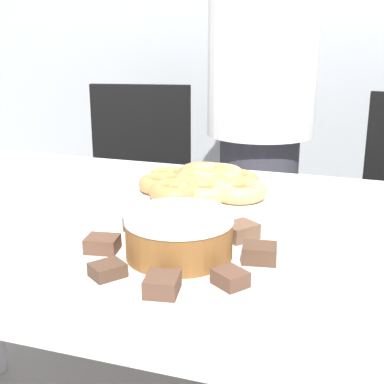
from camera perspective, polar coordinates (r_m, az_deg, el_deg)
table at (r=1.05m, az=-0.24°, el=-7.55°), size 1.73×0.84×0.75m
person_standing at (r=1.71m, az=7.34°, el=8.08°), size 0.34×0.34×1.59m
office_chair_left at (r=2.08m, az=-6.09°, el=-2.04°), size 0.52×0.52×0.90m
plate_cake at (r=0.85m, az=-1.37°, el=-7.13°), size 0.33×0.33×0.01m
plate_donuts at (r=1.19m, az=0.97°, el=-0.01°), size 0.33×0.33×0.01m
frosted_cake at (r=0.83m, az=-1.39°, el=-4.59°), size 0.17×0.17×0.07m
lamington_0 at (r=0.75m, az=4.11°, el=-9.13°), size 0.06×0.06×0.02m
lamington_1 at (r=0.83m, az=7.21°, el=-6.48°), size 0.06×0.05×0.03m
lamington_2 at (r=0.91m, az=5.12°, el=-4.17°), size 0.07×0.07×0.03m
lamington_3 at (r=0.95m, az=-0.02°, el=-3.14°), size 0.05×0.06×0.03m
lamington_4 at (r=0.94m, az=-5.72°, el=-3.61°), size 0.06×0.06×0.02m
lamington_5 at (r=0.87m, az=-9.54°, el=-5.48°), size 0.06×0.05×0.02m
lamington_6 at (r=0.78m, az=-9.01°, el=-8.21°), size 0.06×0.06×0.02m
lamington_7 at (r=0.73m, az=-3.19°, el=-9.80°), size 0.05×0.06×0.02m
donut_0 at (r=1.18m, az=0.98°, el=1.15°), size 0.12×0.12×0.04m
donut_1 at (r=1.24m, az=-2.35°, el=1.67°), size 0.10×0.10×0.03m
donut_2 at (r=1.17m, az=-3.14°, el=0.89°), size 0.11×0.11×0.03m
donut_3 at (r=1.11m, az=-1.77°, el=0.07°), size 0.11×0.11×0.04m
donut_4 at (r=1.13m, az=1.49°, el=0.20°), size 0.12×0.12×0.03m
donut_5 at (r=1.12m, az=4.98°, el=0.16°), size 0.12×0.12×0.03m
donut_6 at (r=1.19m, az=4.37°, el=1.18°), size 0.12×0.12×0.04m
donut_7 at (r=1.23m, az=2.57°, el=1.74°), size 0.13×0.13×0.04m
donut_8 at (r=1.25m, az=1.25°, el=1.98°), size 0.12×0.12×0.04m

